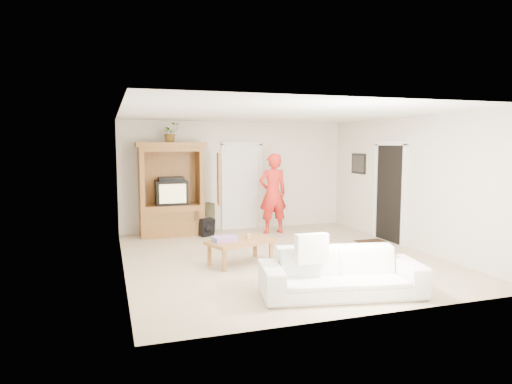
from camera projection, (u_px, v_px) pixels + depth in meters
floor at (280, 257)px, 8.35m from camera, size 6.00×6.00×0.00m
ceiling at (281, 114)px, 8.07m from camera, size 6.00×6.00×0.00m
wall_back at (236, 176)px, 11.05m from camera, size 5.50×0.00×5.50m
wall_front at (372, 209)px, 5.38m from camera, size 5.50×0.00×5.50m
wall_left at (122, 192)px, 7.36m from camera, size 0.00×6.00×6.00m
wall_right at (409, 183)px, 9.06m from camera, size 0.00×6.00×6.00m
armoire at (172, 195)px, 10.28m from camera, size 1.82×1.14×2.10m
door_back at (242, 187)px, 11.09m from camera, size 0.85×0.05×2.04m
doorway_right at (390, 193)px, 9.65m from camera, size 0.05×0.90×2.04m
framed_picture at (359, 164)px, 10.82m from camera, size 0.03×0.60×0.48m
doormat at (371, 242)px, 9.63m from camera, size 0.60×0.40×0.02m
plant at (170, 133)px, 10.09m from camera, size 0.49×0.46×0.43m
man at (273, 194)px, 10.52m from camera, size 0.69×0.46×1.85m
sofa at (341, 272)px, 6.22m from camera, size 2.31×1.24×0.64m
coffee_table at (241, 243)px, 7.85m from camera, size 1.26×0.95×0.42m
towel at (225, 239)px, 7.76m from camera, size 0.42×0.33×0.08m
candle at (248, 236)px, 7.94m from camera, size 0.08×0.08×0.10m
backpack_black at (207, 228)px, 10.21m from camera, size 0.36×0.29×0.39m
backpack_olive at (205, 218)px, 10.59m from camera, size 0.43×0.37×0.69m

